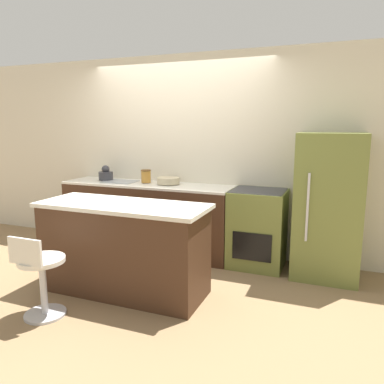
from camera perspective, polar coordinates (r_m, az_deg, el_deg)
name	(u,v)px	position (r m, az deg, el deg)	size (l,w,h in m)	color
ground_plane	(161,261)	(4.81, -4.74, -10.44)	(14.00, 14.00, 0.00)	#8E704C
wall_back	(180,154)	(5.09, -1.80, 5.76)	(8.00, 0.06, 2.60)	beige
back_counter	(147,217)	(5.09, -6.81, -3.85)	(2.33, 0.58, 0.94)	#422819
kitchen_island	(124,248)	(3.90, -10.35, -8.38)	(1.73, 0.67, 0.93)	#422819
oven_range	(257,228)	(4.59, 9.94, -5.47)	(0.64, 0.59, 0.94)	olive
refrigerator	(328,206)	(4.40, 20.04, -2.07)	(0.71, 0.66, 1.61)	olive
stool_chair	(40,276)	(3.63, -22.10, -11.78)	(0.41, 0.41, 0.77)	#B7B7BC
kettle	(106,174)	(5.36, -13.00, 2.65)	(0.20, 0.20, 0.21)	#333338
mixing_bowl	(168,181)	(4.89, -3.63, 1.73)	(0.29, 0.29, 0.08)	#C1B28E
canister_jar	(146,176)	(5.03, -7.03, 2.43)	(0.14, 0.14, 0.17)	#B77F33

